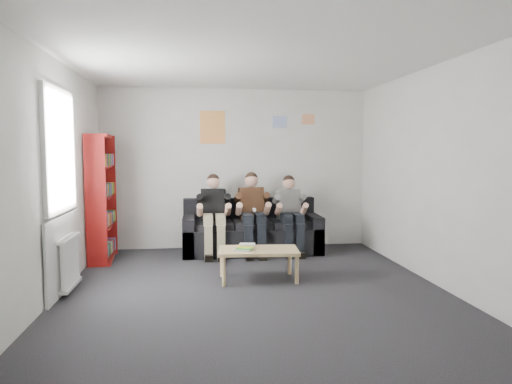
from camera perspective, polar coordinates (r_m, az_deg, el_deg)
room_shell at (r=5.32m, az=-0.24°, el=1.96°), size 5.00×5.00×5.00m
sofa at (r=7.52m, az=-0.60°, el=-5.13°), size 2.22×0.91×0.86m
bookshelf at (r=7.21m, az=-18.68°, el=-0.73°), size 0.28×0.85×1.89m
coffee_table at (r=5.85m, az=0.30°, el=-7.61°), size 1.01×0.55×0.40m
game_cases at (r=5.81m, az=-1.37°, el=-6.90°), size 0.26×0.24×0.06m
person_left at (r=7.23m, az=-5.29°, el=-2.85°), size 0.38×0.82×1.29m
person_middle at (r=7.27m, az=-0.42°, el=-2.71°), size 0.39×0.84×1.31m
person_right at (r=7.38m, az=4.35°, el=-2.78°), size 0.37×0.78×1.26m
radiator at (r=5.82m, az=-22.23°, el=-8.10°), size 0.10×0.64×0.60m
window at (r=5.73m, az=-23.17°, el=-1.45°), size 0.05×1.30×2.36m
poster_large at (r=7.78m, az=-5.47°, el=8.06°), size 0.42×0.01×0.55m
poster_blue at (r=7.91m, az=2.98°, el=8.75°), size 0.25×0.01×0.20m
poster_pink at (r=8.01m, az=6.55°, el=9.03°), size 0.22×0.01×0.18m
poster_sign at (r=7.80m, az=-9.95°, el=9.47°), size 0.20×0.01×0.14m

